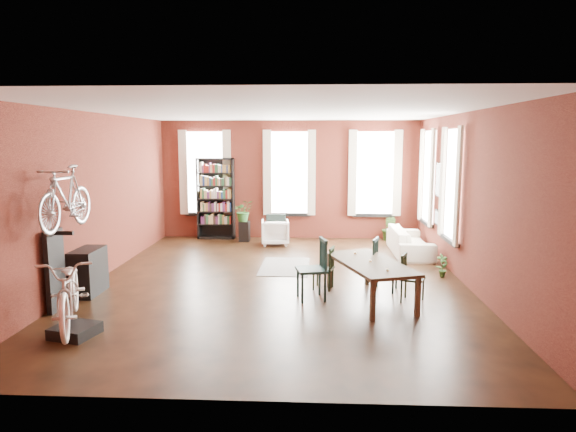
# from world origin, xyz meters

# --- Properties ---
(room) EXTENTS (9.00, 9.04, 3.22)m
(room) POSITION_xyz_m (0.25, 0.62, 2.14)
(room) COLOR black
(room) RESTS_ON ground
(dining_table) EXTENTS (1.48, 2.15, 0.67)m
(dining_table) POSITION_xyz_m (1.61, -1.07, 0.33)
(dining_table) COLOR #4B3F2D
(dining_table) RESTS_ON ground
(dining_chair_a) EXTENTS (0.57, 0.57, 1.04)m
(dining_chair_a) POSITION_xyz_m (0.63, -1.02, 0.52)
(dining_chair_a) COLOR #1A3B39
(dining_chair_a) RESTS_ON ground
(dining_chair_b) EXTENTS (0.44, 0.44, 0.78)m
(dining_chair_b) POSITION_xyz_m (0.84, -0.40, 0.39)
(dining_chair_b) COLOR black
(dining_chair_b) RESTS_ON ground
(dining_chair_c) EXTENTS (0.48, 0.48, 0.79)m
(dining_chair_c) POSITION_xyz_m (2.32, -1.06, 0.40)
(dining_chair_c) COLOR black
(dining_chair_c) RESTS_ON ground
(dining_chair_d) EXTENTS (0.54, 0.54, 0.93)m
(dining_chair_d) POSITION_xyz_m (1.95, -0.43, 0.47)
(dining_chair_d) COLOR #183534
(dining_chair_d) RESTS_ON ground
(bookshelf) EXTENTS (1.00, 0.32, 2.20)m
(bookshelf) POSITION_xyz_m (-2.00, 4.30, 1.10)
(bookshelf) COLOR black
(bookshelf) RESTS_ON ground
(white_armchair) EXTENTS (0.75, 0.71, 0.71)m
(white_armchair) POSITION_xyz_m (-0.32, 3.52, 0.36)
(white_armchair) COLOR white
(white_armchair) RESTS_ON ground
(cream_sofa) EXTENTS (0.61, 2.08, 0.81)m
(cream_sofa) POSITION_xyz_m (2.95, 2.60, 0.41)
(cream_sofa) COLOR beige
(cream_sofa) RESTS_ON ground
(striped_rug) EXTENTS (1.05, 1.65, 0.01)m
(striped_rug) POSITION_xyz_m (0.06, 1.19, 0.01)
(striped_rug) COLOR black
(striped_rug) RESTS_ON ground
(bike_trainer) EXTENTS (0.65, 0.65, 0.15)m
(bike_trainer) POSITION_xyz_m (-2.62, -2.85, 0.08)
(bike_trainer) COLOR black
(bike_trainer) RESTS_ON ground
(bike_wall_rack) EXTENTS (0.16, 0.60, 1.30)m
(bike_wall_rack) POSITION_xyz_m (-3.40, -1.80, 0.65)
(bike_wall_rack) COLOR black
(bike_wall_rack) RESTS_ON ground
(console_table) EXTENTS (0.40, 0.80, 0.80)m
(console_table) POSITION_xyz_m (-3.28, -0.90, 0.40)
(console_table) COLOR black
(console_table) RESTS_ON ground
(plant_stand) EXTENTS (0.28, 0.28, 0.54)m
(plant_stand) POSITION_xyz_m (-1.17, 3.91, 0.27)
(plant_stand) COLOR black
(plant_stand) RESTS_ON ground
(plant_by_sofa) EXTENTS (0.59, 0.75, 0.30)m
(plant_by_sofa) POSITION_xyz_m (2.68, 4.22, 0.15)
(plant_by_sofa) COLOR #2F5321
(plant_by_sofa) RESTS_ON ground
(plant_small) EXTENTS (0.40, 0.52, 0.17)m
(plant_small) POSITION_xyz_m (3.21, 0.53, 0.08)
(plant_small) COLOR #2E5C24
(plant_small) RESTS_ON ground
(bicycle_floor) EXTENTS (0.98, 1.18, 1.91)m
(bicycle_floor) POSITION_xyz_m (-2.65, -2.86, 1.11)
(bicycle_floor) COLOR beige
(bicycle_floor) RESTS_ON bike_trainer
(bicycle_hung) EXTENTS (0.47, 1.00, 1.66)m
(bicycle_hung) POSITION_xyz_m (-3.15, -1.80, 2.13)
(bicycle_hung) COLOR #A5A8AD
(bicycle_hung) RESTS_ON bike_wall_rack
(plant_on_stand) EXTENTS (0.68, 0.72, 0.44)m
(plant_on_stand) POSITION_xyz_m (-1.19, 3.89, 0.76)
(plant_on_stand) COLOR #2B6327
(plant_on_stand) RESTS_ON plant_stand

